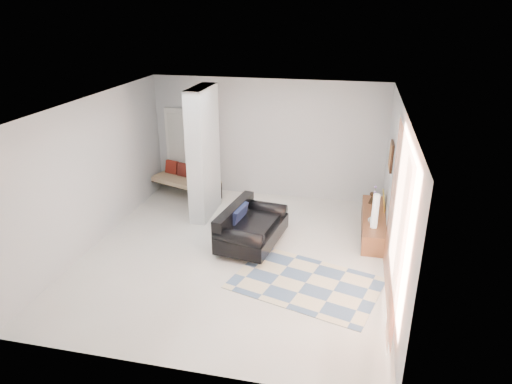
# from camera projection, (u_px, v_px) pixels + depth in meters

# --- Properties ---
(floor) EXTENTS (6.00, 6.00, 0.00)m
(floor) POSITION_uv_depth(u_px,v_px,m) (235.00, 254.00, 8.55)
(floor) COLOR silver
(floor) RESTS_ON ground
(ceiling) EXTENTS (6.00, 6.00, 0.00)m
(ceiling) POSITION_uv_depth(u_px,v_px,m) (233.00, 105.00, 7.49)
(ceiling) COLOR white
(ceiling) RESTS_ON wall_back
(wall_back) EXTENTS (6.00, 0.00, 6.00)m
(wall_back) POSITION_uv_depth(u_px,v_px,m) (267.00, 139.00, 10.73)
(wall_back) COLOR silver
(wall_back) RESTS_ON ground
(wall_front) EXTENTS (6.00, 0.00, 6.00)m
(wall_front) POSITION_uv_depth(u_px,v_px,m) (167.00, 275.00, 5.31)
(wall_front) COLOR silver
(wall_front) RESTS_ON ground
(wall_left) EXTENTS (0.00, 6.00, 6.00)m
(wall_left) POSITION_uv_depth(u_px,v_px,m) (93.00, 173.00, 8.57)
(wall_left) COLOR silver
(wall_left) RESTS_ON ground
(wall_right) EXTENTS (0.00, 6.00, 6.00)m
(wall_right) POSITION_uv_depth(u_px,v_px,m) (396.00, 197.00, 7.47)
(wall_right) COLOR silver
(wall_right) RESTS_ON ground
(partition_column) EXTENTS (0.35, 1.20, 2.80)m
(partition_column) POSITION_uv_depth(u_px,v_px,m) (204.00, 153.00, 9.68)
(partition_column) COLOR silver
(partition_column) RESTS_ON floor
(hallway_door) EXTENTS (0.85, 0.06, 2.04)m
(hallway_door) POSITION_uv_depth(u_px,v_px,m) (183.00, 149.00, 11.26)
(hallway_door) COLOR white
(hallway_door) RESTS_ON floor
(curtain) EXTENTS (0.00, 2.55, 2.55)m
(curtain) POSITION_uv_depth(u_px,v_px,m) (396.00, 225.00, 6.43)
(curtain) COLOR orange
(curtain) RESTS_ON wall_right
(wall_art) EXTENTS (0.04, 0.45, 0.55)m
(wall_art) POSITION_uv_depth(u_px,v_px,m) (391.00, 156.00, 8.69)
(wall_art) COLOR #31190D
(wall_art) RESTS_ON wall_right
(media_console) EXTENTS (0.45, 2.06, 0.80)m
(media_console) POSITION_uv_depth(u_px,v_px,m) (373.00, 223.00, 9.28)
(media_console) COLOR brown
(media_console) RESTS_ON floor
(loveseat) EXTENTS (1.18, 1.76, 0.76)m
(loveseat) POSITION_uv_depth(u_px,v_px,m) (249.00, 227.00, 8.77)
(loveseat) COLOR silver
(loveseat) RESTS_ON floor
(daybed) EXTENTS (1.82, 1.24, 0.77)m
(daybed) POSITION_uv_depth(u_px,v_px,m) (185.00, 179.00, 11.02)
(daybed) COLOR black
(daybed) RESTS_ON floor
(area_rug) EXTENTS (2.70, 2.16, 0.01)m
(area_rug) POSITION_uv_depth(u_px,v_px,m) (306.00, 283.00, 7.63)
(area_rug) COLOR beige
(area_rug) RESTS_ON floor
(cylinder_lamp) EXTENTS (0.12, 0.12, 0.67)m
(cylinder_lamp) POSITION_uv_depth(u_px,v_px,m) (375.00, 211.00, 8.56)
(cylinder_lamp) COLOR white
(cylinder_lamp) RESTS_ON media_console
(bronze_figurine) EXTENTS (0.15, 0.15, 0.26)m
(bronze_figurine) POSITION_uv_depth(u_px,v_px,m) (372.00, 198.00, 9.68)
(bronze_figurine) COLOR #2F2014
(bronze_figurine) RESTS_ON media_console
(vase) EXTENTS (0.19, 0.19, 0.17)m
(vase) POSITION_uv_depth(u_px,v_px,m) (372.00, 219.00, 8.82)
(vase) COLOR white
(vase) RESTS_ON media_console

